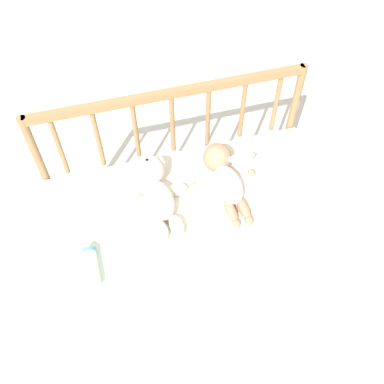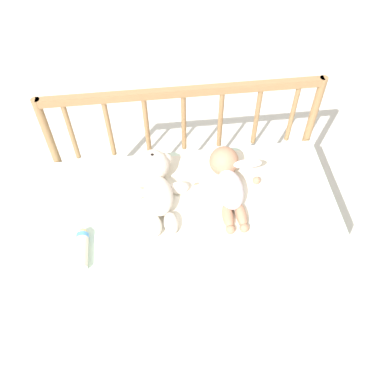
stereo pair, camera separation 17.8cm
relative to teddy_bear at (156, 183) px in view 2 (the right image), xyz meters
name	(u,v)px [view 2 (the right image)]	position (x,y,z in m)	size (l,w,h in m)	color
ground_plane	(192,252)	(0.15, -0.07, -0.50)	(12.00, 12.00, 0.00)	silver
crib_mattress	(192,229)	(0.15, -0.07, -0.28)	(1.23, 0.58, 0.44)	silver
crib_rail	(184,130)	(0.15, 0.25, 0.06)	(1.23, 0.04, 0.80)	#997047
blanket	(194,199)	(0.16, -0.06, -0.06)	(0.82, 0.51, 0.01)	silver
teddy_bear	(156,183)	(0.00, 0.00, 0.00)	(0.28, 0.41, 0.14)	silver
baby	(228,180)	(0.31, -0.01, -0.01)	(0.31, 0.41, 0.13)	white
baby_bottle	(82,248)	(-0.31, -0.26, -0.03)	(0.05, 0.17, 0.05)	#F4E5CC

